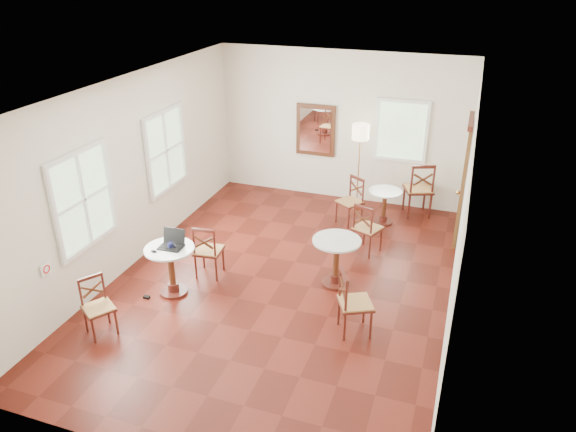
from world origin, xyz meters
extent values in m
plane|color=#53160E|center=(0.00, 0.00, 0.00)|extent=(7.00, 7.00, 0.00)
cube|color=silver|center=(0.00, 3.50, 1.50)|extent=(5.00, 0.02, 3.00)
cube|color=silver|center=(0.00, -3.50, 1.50)|extent=(5.00, 0.02, 3.00)
cube|color=silver|center=(-2.50, 0.00, 1.50)|extent=(0.02, 7.00, 3.00)
cube|color=silver|center=(2.50, 0.00, 1.50)|extent=(0.02, 7.00, 3.00)
cube|color=white|center=(0.00, 0.00, 3.00)|extent=(5.00, 7.00, 0.02)
cube|color=brown|center=(2.46, 2.40, 1.05)|extent=(0.06, 0.90, 2.10)
cube|color=#4E1B13|center=(2.44, 2.40, 2.15)|extent=(0.08, 1.02, 0.08)
sphere|color=#BF8C3F|center=(2.40, 2.08, 1.00)|extent=(0.07, 0.07, 0.07)
cube|color=#512715|center=(-0.50, 3.46, 1.40)|extent=(0.80, 0.05, 1.05)
cube|color=white|center=(-0.50, 3.43, 1.40)|extent=(0.64, 0.02, 0.88)
cube|color=white|center=(-2.47, -2.10, 0.95)|extent=(0.02, 0.16, 0.16)
torus|color=red|center=(-2.46, -2.10, 0.95)|extent=(0.02, 0.12, 0.12)
cube|color=white|center=(-2.47, -1.20, 1.55)|extent=(0.06, 1.22, 1.42)
cube|color=white|center=(-2.47, 1.00, 1.55)|extent=(0.06, 1.22, 1.42)
cube|color=white|center=(1.20, 3.47, 1.55)|extent=(1.02, 0.06, 1.22)
cylinder|color=#4E1B13|center=(-1.44, -0.81, 0.02)|extent=(0.42, 0.42, 0.04)
cylinder|color=#4E1B13|center=(-1.44, -0.81, 0.10)|extent=(0.17, 0.17, 0.12)
cylinder|color=#512715|center=(-1.44, -0.81, 0.42)|extent=(0.09, 0.09, 0.62)
cylinder|color=#4E1B13|center=(-1.44, -0.81, 0.71)|extent=(0.15, 0.15, 0.06)
cylinder|color=silver|center=(-1.44, -0.81, 0.75)|extent=(0.73, 0.73, 0.03)
cylinder|color=#4E1B13|center=(0.80, 0.21, 0.02)|extent=(0.42, 0.42, 0.04)
cylinder|color=#4E1B13|center=(0.80, 0.21, 0.10)|extent=(0.17, 0.17, 0.13)
cylinder|color=#512715|center=(0.80, 0.21, 0.42)|extent=(0.09, 0.09, 0.63)
cylinder|color=#4E1B13|center=(0.80, 0.21, 0.71)|extent=(0.15, 0.15, 0.06)
cylinder|color=silver|center=(0.80, 0.21, 0.76)|extent=(0.73, 0.73, 0.03)
cylinder|color=#4E1B13|center=(1.12, 2.58, 0.02)|extent=(0.36, 0.36, 0.04)
cylinder|color=#4E1B13|center=(1.12, 2.58, 0.09)|extent=(0.14, 0.14, 0.11)
cylinder|color=#512715|center=(1.12, 2.58, 0.36)|extent=(0.08, 0.08, 0.53)
cylinder|color=#4E1B13|center=(1.12, 2.58, 0.60)|extent=(0.12, 0.12, 0.05)
cylinder|color=silver|center=(1.12, 2.58, 0.64)|extent=(0.62, 0.62, 0.03)
cylinder|color=#4E1B13|center=(-1.00, 0.03, 0.21)|extent=(0.03, 0.03, 0.42)
cylinder|color=#4E1B13|center=(-0.97, -0.31, 0.21)|extent=(0.03, 0.03, 0.42)
cylinder|color=#4E1B13|center=(-1.34, -0.01, 0.21)|extent=(0.03, 0.03, 0.42)
cylinder|color=#4E1B13|center=(-1.30, -0.34, 0.21)|extent=(0.03, 0.03, 0.42)
cube|color=#4E1B13|center=(-1.15, -0.16, 0.42)|extent=(0.45, 0.45, 0.03)
cube|color=#A77643|center=(-1.15, -0.16, 0.44)|extent=(0.43, 0.43, 0.04)
cylinder|color=#4E1B13|center=(-0.97, -0.31, 0.65)|extent=(0.03, 0.03, 0.46)
cylinder|color=#4E1B13|center=(-1.30, -0.34, 0.65)|extent=(0.03, 0.03, 0.46)
cube|color=#4E1B13|center=(-1.13, -0.32, 0.86)|extent=(0.35, 0.07, 0.05)
cube|color=#512715|center=(-1.13, -0.32, 0.66)|extent=(0.30, 0.06, 0.20)
cube|color=#512715|center=(-1.13, -0.32, 0.66)|extent=(0.30, 0.06, 0.20)
cylinder|color=#4E1B13|center=(-1.82, -2.18, 0.19)|extent=(0.03, 0.03, 0.38)
cylinder|color=#4E1B13|center=(-2.07, -2.01, 0.19)|extent=(0.03, 0.03, 0.38)
cylinder|color=#4E1B13|center=(-1.65, -1.93, 0.19)|extent=(0.03, 0.03, 0.38)
cylinder|color=#4E1B13|center=(-1.90, -1.76, 0.19)|extent=(0.03, 0.03, 0.38)
cube|color=#4E1B13|center=(-1.86, -1.97, 0.39)|extent=(0.52, 0.52, 0.03)
cube|color=#A77643|center=(-1.86, -1.97, 0.40)|extent=(0.50, 0.50, 0.03)
cylinder|color=#4E1B13|center=(-2.07, -2.01, 0.60)|extent=(0.03, 0.03, 0.43)
cylinder|color=#4E1B13|center=(-1.90, -1.76, 0.60)|extent=(0.03, 0.03, 0.43)
cube|color=#4E1B13|center=(-1.99, -1.89, 0.79)|extent=(0.21, 0.29, 0.04)
cube|color=#512715|center=(-1.99, -1.89, 0.61)|extent=(0.17, 0.24, 0.19)
cube|color=#512715|center=(-1.99, -1.89, 0.61)|extent=(0.17, 0.24, 0.19)
cylinder|color=#4E1B13|center=(1.27, 1.48, 0.21)|extent=(0.03, 0.03, 0.43)
cylinder|color=#4E1B13|center=(1.14, 1.16, 0.21)|extent=(0.03, 0.03, 0.43)
cylinder|color=#4E1B13|center=(0.95, 1.61, 0.21)|extent=(0.03, 0.03, 0.43)
cylinder|color=#4E1B13|center=(0.82, 1.29, 0.21)|extent=(0.03, 0.03, 0.43)
cube|color=#4E1B13|center=(1.05, 1.39, 0.43)|extent=(0.54, 0.54, 0.03)
cube|color=#A77643|center=(1.05, 1.39, 0.44)|extent=(0.52, 0.52, 0.04)
cylinder|color=#4E1B13|center=(1.14, 1.16, 0.66)|extent=(0.03, 0.03, 0.47)
cylinder|color=#4E1B13|center=(0.82, 1.29, 0.66)|extent=(0.03, 0.03, 0.47)
cube|color=#4E1B13|center=(0.98, 1.23, 0.88)|extent=(0.35, 0.17, 0.05)
cube|color=#512715|center=(0.98, 1.23, 0.67)|extent=(0.29, 0.14, 0.21)
cube|color=#512715|center=(0.98, 1.23, 0.67)|extent=(0.29, 0.14, 0.21)
cylinder|color=#4E1B13|center=(1.57, -0.92, 0.22)|extent=(0.04, 0.04, 0.44)
cylinder|color=#4E1B13|center=(1.25, -1.08, 0.22)|extent=(0.04, 0.04, 0.44)
cylinder|color=#4E1B13|center=(1.41, -0.61, 0.22)|extent=(0.04, 0.04, 0.44)
cylinder|color=#4E1B13|center=(1.10, -0.76, 0.22)|extent=(0.04, 0.04, 0.44)
cube|color=#4E1B13|center=(1.33, -0.84, 0.44)|extent=(0.58, 0.58, 0.03)
cube|color=#A77643|center=(1.33, -0.84, 0.46)|extent=(0.55, 0.55, 0.04)
cylinder|color=#4E1B13|center=(1.25, -1.08, 0.68)|extent=(0.04, 0.04, 0.49)
cylinder|color=#4E1B13|center=(1.10, -0.76, 0.68)|extent=(0.04, 0.04, 0.49)
cube|color=#4E1B13|center=(1.18, -0.92, 0.91)|extent=(0.20, 0.35, 0.05)
cube|color=#512715|center=(1.18, -0.92, 0.69)|extent=(0.16, 0.29, 0.22)
cube|color=#512715|center=(1.18, -0.92, 0.69)|extent=(0.16, 0.29, 0.22)
cylinder|color=#4E1B13|center=(1.78, 3.42, 0.26)|extent=(0.04, 0.04, 0.51)
cylinder|color=#4E1B13|center=(1.93, 3.04, 0.26)|extent=(0.04, 0.04, 0.51)
cylinder|color=#4E1B13|center=(1.40, 3.27, 0.26)|extent=(0.04, 0.04, 0.51)
cylinder|color=#4E1B13|center=(1.55, 2.89, 0.26)|extent=(0.04, 0.04, 0.51)
cube|color=#4E1B13|center=(1.66, 3.16, 0.52)|extent=(0.65, 0.65, 0.03)
cube|color=#A77643|center=(1.66, 3.16, 0.54)|extent=(0.62, 0.62, 0.05)
cylinder|color=#4E1B13|center=(1.93, 3.04, 0.80)|extent=(0.04, 0.04, 0.57)
cylinder|color=#4E1B13|center=(1.55, 2.89, 0.80)|extent=(0.04, 0.04, 0.57)
cube|color=#4E1B13|center=(1.74, 2.97, 1.06)|extent=(0.42, 0.20, 0.06)
cube|color=#512715|center=(1.74, 2.97, 0.81)|extent=(0.35, 0.16, 0.25)
cube|color=#512715|center=(1.74, 2.97, 0.81)|extent=(0.35, 0.16, 0.25)
cylinder|color=#4E1B13|center=(0.28, 2.30, 0.21)|extent=(0.03, 0.03, 0.42)
cylinder|color=#4E1B13|center=(0.46, 2.58, 0.21)|extent=(0.03, 0.03, 0.42)
cylinder|color=#4E1B13|center=(0.56, 2.12, 0.21)|extent=(0.03, 0.03, 0.42)
cylinder|color=#4E1B13|center=(0.74, 2.40, 0.21)|extent=(0.03, 0.03, 0.42)
cube|color=#4E1B13|center=(0.51, 2.35, 0.42)|extent=(0.57, 0.57, 0.03)
cube|color=#A77643|center=(0.51, 2.35, 0.44)|extent=(0.54, 0.54, 0.04)
cylinder|color=#4E1B13|center=(0.46, 2.58, 0.65)|extent=(0.03, 0.03, 0.47)
cylinder|color=#4E1B13|center=(0.74, 2.40, 0.65)|extent=(0.03, 0.03, 0.47)
cube|color=#4E1B13|center=(0.60, 2.49, 0.87)|extent=(0.31, 0.22, 0.05)
cube|color=#512715|center=(0.60, 2.49, 0.66)|extent=(0.26, 0.19, 0.21)
cube|color=#512715|center=(0.60, 2.49, 0.66)|extent=(0.26, 0.19, 0.21)
cylinder|color=#BF8C3F|center=(0.48, 3.15, 0.01)|extent=(0.27, 0.27, 0.03)
cylinder|color=#BF8C3F|center=(0.48, 3.15, 0.78)|extent=(0.02, 0.02, 1.55)
cylinder|color=beige|center=(0.48, 3.15, 1.55)|extent=(0.33, 0.33, 0.29)
cube|color=black|center=(-1.42, -0.79, 0.78)|extent=(0.35, 0.26, 0.02)
cube|color=black|center=(-1.42, -0.79, 0.79)|extent=(0.28, 0.16, 0.00)
cube|color=black|center=(-1.42, -0.67, 0.90)|extent=(0.34, 0.09, 0.23)
cube|color=silver|center=(-1.42, -0.67, 0.90)|extent=(0.30, 0.07, 0.19)
ellipsoid|color=black|center=(-1.58, -0.99, 0.78)|extent=(0.10, 0.07, 0.03)
cylinder|color=#0F1034|center=(-1.41, -0.82, 0.81)|extent=(0.08, 0.08, 0.09)
torus|color=#0F1034|center=(-1.36, -0.82, 0.81)|extent=(0.06, 0.01, 0.06)
cylinder|color=white|center=(-1.35, -0.80, 0.82)|extent=(0.06, 0.06, 0.10)
cube|color=black|center=(-1.74, -1.08, 0.02)|extent=(0.09, 0.06, 0.04)
camera|label=1|loc=(2.43, -6.75, 4.60)|focal=33.90mm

